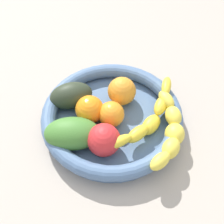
{
  "coord_description": "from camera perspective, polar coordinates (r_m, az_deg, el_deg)",
  "views": [
    {
      "loc": [
        11.45,
        -39.41,
        61.09
      ],
      "look_at": [
        0.0,
        0.0,
        7.69
      ],
      "focal_mm": 49.42,
      "sensor_mm": 36.0,
      "label": 1
    }
  ],
  "objects": [
    {
      "name": "kitchen_counter",
      "position": [
        0.72,
        0.0,
        -2.99
      ],
      "size": [
        120.0,
        120.0,
        3.0
      ],
      "primitive_type": "cube",
      "color": "#ADA294",
      "rests_on": "ground"
    },
    {
      "name": "fruit_bowl",
      "position": [
        0.69,
        0.0,
        -1.08
      ],
      "size": [
        31.51,
        31.51,
        4.97
      ],
      "color": "slate",
      "rests_on": "kitchen_counter"
    },
    {
      "name": "banana_draped_left",
      "position": [
        0.67,
        6.83,
        -1.22
      ],
      "size": [
        10.77,
        23.09,
        5.35
      ],
      "color": "yellow",
      "rests_on": "fruit_bowl"
    },
    {
      "name": "banana_draped_right",
      "position": [
        0.66,
        10.79,
        -3.54
      ],
      "size": [
        8.4,
        21.24,
        5.07
      ],
      "color": "yellow",
      "rests_on": "fruit_bowl"
    },
    {
      "name": "orange_front",
      "position": [
        0.67,
        -0.29,
        -0.38
      ],
      "size": [
        5.77,
        5.77,
        5.77
      ],
      "primitive_type": "sphere",
      "color": "orange",
      "rests_on": "fruit_bowl"
    },
    {
      "name": "orange_mid_left",
      "position": [
        0.71,
        1.83,
        3.9
      ],
      "size": [
        6.54,
        6.54,
        6.54
      ],
      "primitive_type": "sphere",
      "color": "orange",
      "rests_on": "fruit_bowl"
    },
    {
      "name": "orange_mid_right",
      "position": [
        0.68,
        -4.17,
        0.47
      ],
      "size": [
        6.31,
        6.31,
        6.31
      ],
      "primitive_type": "sphere",
      "color": "orange",
      "rests_on": "fruit_bowl"
    },
    {
      "name": "mango_green",
      "position": [
        0.65,
        -7.36,
        -3.96
      ],
      "size": [
        13.37,
        10.49,
        6.17
      ],
      "primitive_type": "ellipsoid",
      "rotation": [
        0.0,
        0.0,
        0.29
      ],
      "color": "#447E30",
      "rests_on": "fruit_bowl"
    },
    {
      "name": "avocado_dark",
      "position": [
        0.71,
        -7.55,
        3.05
      ],
      "size": [
        11.57,
        10.44,
        5.94
      ],
      "primitive_type": "ellipsoid",
      "rotation": [
        0.0,
        0.0,
        3.71
      ],
      "color": "#2B3524",
      "rests_on": "fruit_bowl"
    },
    {
      "name": "tomato_red",
      "position": [
        0.63,
        -1.52,
        -5.2
      ],
      "size": [
        6.91,
        6.91,
        6.91
      ],
      "primitive_type": "sphere",
      "color": "red",
      "rests_on": "fruit_bowl"
    }
  ]
}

